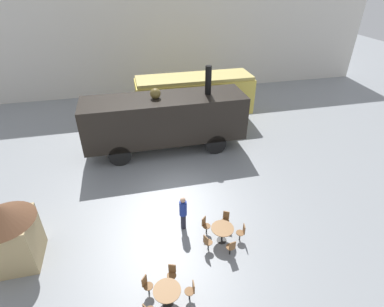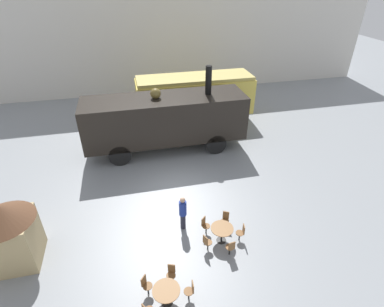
# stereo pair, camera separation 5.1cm
# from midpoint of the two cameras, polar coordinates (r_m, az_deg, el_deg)

# --- Properties ---
(ground_plane) EXTENTS (80.00, 80.00, 0.00)m
(ground_plane) POSITION_cam_midpoint_polar(r_m,az_deg,el_deg) (16.44, -2.96, -6.99)
(ground_plane) COLOR gray
(backdrop_wall) EXTENTS (44.00, 0.15, 9.00)m
(backdrop_wall) POSITION_cam_midpoint_polar(r_m,az_deg,el_deg) (28.74, -9.25, 19.92)
(backdrop_wall) COLOR silver
(backdrop_wall) RESTS_ON ground_plane
(passenger_coach_vintage) EXTENTS (8.70, 2.68, 3.52)m
(passenger_coach_vintage) POSITION_cam_midpoint_polar(r_m,az_deg,el_deg) (23.12, 0.39, 11.09)
(passenger_coach_vintage) COLOR #E0C64C
(passenger_coach_vintage) RESTS_ON ground_plane
(steam_locomotive) EXTENTS (10.05, 2.82, 5.36)m
(steam_locomotive) POSITION_cam_midpoint_polar(r_m,az_deg,el_deg) (19.04, -5.22, 6.72)
(steam_locomotive) COLOR black
(steam_locomotive) RESTS_ON ground_plane
(cafe_table_near) EXTENTS (0.99, 0.99, 0.72)m
(cafe_table_near) POSITION_cam_midpoint_polar(r_m,az_deg,el_deg) (11.66, -4.90, -24.86)
(cafe_table_near) COLOR black
(cafe_table_near) RESTS_ON ground_plane
(cafe_table_mid) EXTENTS (0.99, 0.99, 0.77)m
(cafe_table_mid) POSITION_cam_midpoint_polar(r_m,az_deg,el_deg) (13.46, 5.69, -14.34)
(cafe_table_mid) COLOR black
(cafe_table_mid) RESTS_ON ground_plane
(cafe_chair_1) EXTENTS (0.36, 0.36, 0.87)m
(cafe_chair_1) POSITION_cam_midpoint_polar(r_m,az_deg,el_deg) (11.78, -0.26, -24.53)
(cafe_chair_1) COLOR black
(cafe_chair_1) RESTS_ON ground_plane
(cafe_chair_2) EXTENTS (0.38, 0.39, 0.87)m
(cafe_chair_2) POSITION_cam_midpoint_polar(r_m,az_deg,el_deg) (12.21, -3.98, -21.71)
(cafe_chair_2) COLOR black
(cafe_chair_2) RESTS_ON ground_plane
(cafe_chair_3) EXTENTS (0.41, 0.40, 0.87)m
(cafe_chair_3) POSITION_cam_midpoint_polar(r_m,az_deg,el_deg) (12.02, -8.80, -23.38)
(cafe_chair_3) COLOR black
(cafe_chair_3) RESTS_ON ground_plane
(cafe_chair_5) EXTENTS (0.40, 0.38, 0.87)m
(cafe_chair_5) POSITION_cam_midpoint_polar(r_m,az_deg,el_deg) (13.13, 2.80, -16.47)
(cafe_chair_5) COLOR black
(cafe_chair_5) RESTS_ON ground_plane
(cafe_chair_6) EXTENTS (0.36, 0.37, 0.87)m
(cafe_chair_6) POSITION_cam_midpoint_polar(r_m,az_deg,el_deg) (13.04, 7.36, -17.26)
(cafe_chair_6) COLOR black
(cafe_chair_6) RESTS_ON ground_plane
(cafe_chair_7) EXTENTS (0.38, 0.36, 0.87)m
(cafe_chair_7) POSITION_cam_midpoint_polar(r_m,az_deg,el_deg) (13.68, 9.38, -14.47)
(cafe_chair_7) COLOR black
(cafe_chair_7) RESTS_ON ground_plane
(cafe_chair_8) EXTENTS (0.39, 0.40, 0.87)m
(cafe_chair_8) POSITION_cam_midpoint_polar(r_m,az_deg,el_deg) (14.15, 6.33, -12.22)
(cafe_chair_8) COLOR black
(cafe_chair_8) RESTS_ON ground_plane
(cafe_chair_9) EXTENTS (0.40, 0.40, 0.87)m
(cafe_chair_9) POSITION_cam_midpoint_polar(r_m,az_deg,el_deg) (13.83, 2.43, -13.31)
(cafe_chair_9) COLOR black
(cafe_chair_9) RESTS_ON ground_plane
(visitor_person) EXTENTS (0.34, 0.34, 1.80)m
(visitor_person) POSITION_cam_midpoint_polar(r_m,az_deg,el_deg) (13.70, -1.81, -11.05)
(visitor_person) COLOR #262633
(visitor_person) RESTS_ON ground_plane
(ticket_kiosk) EXTENTS (2.34, 2.34, 3.00)m
(ticket_kiosk) POSITION_cam_midpoint_polar(r_m,az_deg,el_deg) (13.89, -31.72, -12.50)
(ticket_kiosk) COLOR tan
(ticket_kiosk) RESTS_ON ground_plane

